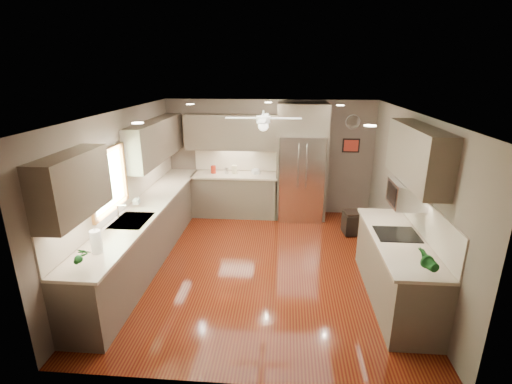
# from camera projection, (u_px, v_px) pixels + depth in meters

# --- Properties ---
(floor) EXTENTS (5.00, 5.00, 0.00)m
(floor) POSITION_uv_depth(u_px,v_px,m) (261.00, 264.00, 6.19)
(floor) COLOR #460F09
(floor) RESTS_ON ground
(ceiling) EXTENTS (5.00, 5.00, 0.00)m
(ceiling) POSITION_uv_depth(u_px,v_px,m) (262.00, 112.00, 5.41)
(ceiling) COLOR white
(ceiling) RESTS_ON ground
(wall_back) EXTENTS (4.50, 0.00, 4.50)m
(wall_back) POSITION_uv_depth(u_px,v_px,m) (269.00, 158.00, 8.17)
(wall_back) COLOR brown
(wall_back) RESTS_ON ground
(wall_front) EXTENTS (4.50, 0.00, 4.50)m
(wall_front) POSITION_uv_depth(u_px,v_px,m) (244.00, 279.00, 3.44)
(wall_front) COLOR brown
(wall_front) RESTS_ON ground
(wall_left) EXTENTS (0.00, 5.00, 5.00)m
(wall_left) POSITION_uv_depth(u_px,v_px,m) (123.00, 190.00, 5.97)
(wall_left) COLOR brown
(wall_left) RESTS_ON ground
(wall_right) EXTENTS (0.00, 5.00, 5.00)m
(wall_right) POSITION_uv_depth(u_px,v_px,m) (409.00, 197.00, 5.63)
(wall_right) COLOR brown
(wall_right) RESTS_ON ground
(canister_a) EXTENTS (0.14, 0.14, 0.18)m
(canister_a) POSITION_uv_depth(u_px,v_px,m) (213.00, 170.00, 8.07)
(canister_a) COLOR maroon
(canister_a) RESTS_ON back_run
(canister_b) EXTENTS (0.08, 0.08, 0.13)m
(canister_b) POSITION_uv_depth(u_px,v_px,m) (227.00, 171.00, 8.04)
(canister_b) COLOR silver
(canister_b) RESTS_ON back_run
(canister_c) EXTENTS (0.14, 0.14, 0.19)m
(canister_c) POSITION_uv_depth(u_px,v_px,m) (235.00, 170.00, 8.03)
(canister_c) COLOR #C3B892
(canister_c) RESTS_ON back_run
(soap_bottle) EXTENTS (0.09, 0.09, 0.19)m
(soap_bottle) POSITION_uv_depth(u_px,v_px,m) (137.00, 201.00, 6.11)
(soap_bottle) COLOR white
(soap_bottle) RESTS_ON left_run
(potted_plant_left) EXTENTS (0.17, 0.13, 0.30)m
(potted_plant_left) POSITION_uv_depth(u_px,v_px,m) (80.00, 256.00, 4.20)
(potted_plant_left) COLOR #195A21
(potted_plant_left) RESTS_ON left_run
(potted_plant_right) EXTENTS (0.23, 0.20, 0.35)m
(potted_plant_right) POSITION_uv_depth(u_px,v_px,m) (426.00, 260.00, 4.05)
(potted_plant_right) COLOR #195A21
(potted_plant_right) RESTS_ON right_run
(bowl) EXTENTS (0.27, 0.27, 0.05)m
(bowl) POSITION_uv_depth(u_px,v_px,m) (256.00, 173.00, 8.01)
(bowl) COLOR #C3B892
(bowl) RESTS_ON back_run
(left_run) EXTENTS (0.65, 4.70, 1.45)m
(left_run) POSITION_uv_depth(u_px,v_px,m) (148.00, 230.00, 6.33)
(left_run) COLOR brown
(left_run) RESTS_ON ground
(back_run) EXTENTS (1.85, 0.65, 1.45)m
(back_run) POSITION_uv_depth(u_px,v_px,m) (235.00, 194.00, 8.18)
(back_run) COLOR brown
(back_run) RESTS_ON ground
(uppers) EXTENTS (4.50, 4.70, 0.95)m
(uppers) POSITION_uv_depth(u_px,v_px,m) (221.00, 145.00, 6.33)
(uppers) COLOR brown
(uppers) RESTS_ON wall_left
(window) EXTENTS (0.05, 1.12, 0.92)m
(window) POSITION_uv_depth(u_px,v_px,m) (108.00, 181.00, 5.40)
(window) COLOR #BFF2B2
(window) RESTS_ON wall_left
(sink) EXTENTS (0.50, 0.70, 0.32)m
(sink) POSITION_uv_depth(u_px,v_px,m) (132.00, 222.00, 5.58)
(sink) COLOR silver
(sink) RESTS_ON left_run
(refrigerator) EXTENTS (1.06, 0.75, 2.45)m
(refrigerator) POSITION_uv_depth(u_px,v_px,m) (302.00, 165.00, 7.81)
(refrigerator) COLOR silver
(refrigerator) RESTS_ON ground
(right_run) EXTENTS (0.70, 2.20, 1.45)m
(right_run) POSITION_uv_depth(u_px,v_px,m) (396.00, 268.00, 5.14)
(right_run) COLOR brown
(right_run) RESTS_ON ground
(microwave) EXTENTS (0.43, 0.55, 0.34)m
(microwave) POSITION_uv_depth(u_px,v_px,m) (407.00, 194.00, 5.05)
(microwave) COLOR silver
(microwave) RESTS_ON wall_right
(ceiling_fan) EXTENTS (1.18, 1.18, 0.32)m
(ceiling_fan) POSITION_uv_depth(u_px,v_px,m) (263.00, 121.00, 5.74)
(ceiling_fan) COLOR white
(ceiling_fan) RESTS_ON ceiling
(recessed_lights) EXTENTS (2.84, 3.14, 0.01)m
(recessed_lights) POSITION_uv_depth(u_px,v_px,m) (261.00, 110.00, 5.79)
(recessed_lights) COLOR white
(recessed_lights) RESTS_ON ceiling
(wall_clock) EXTENTS (0.30, 0.03, 0.30)m
(wall_clock) POSITION_uv_depth(u_px,v_px,m) (353.00, 122.00, 7.76)
(wall_clock) COLOR white
(wall_clock) RESTS_ON wall_back
(framed_print) EXTENTS (0.36, 0.03, 0.30)m
(framed_print) POSITION_uv_depth(u_px,v_px,m) (351.00, 146.00, 7.92)
(framed_print) COLOR black
(framed_print) RESTS_ON wall_back
(stool) EXTENTS (0.40, 0.40, 0.45)m
(stool) POSITION_uv_depth(u_px,v_px,m) (353.00, 223.00, 7.26)
(stool) COLOR black
(stool) RESTS_ON ground
(paper_towel) EXTENTS (0.13, 0.13, 0.33)m
(paper_towel) POSITION_uv_depth(u_px,v_px,m) (96.00, 242.00, 4.54)
(paper_towel) COLOR white
(paper_towel) RESTS_ON left_run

